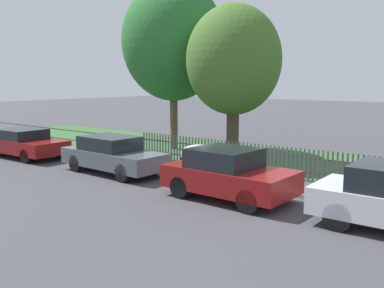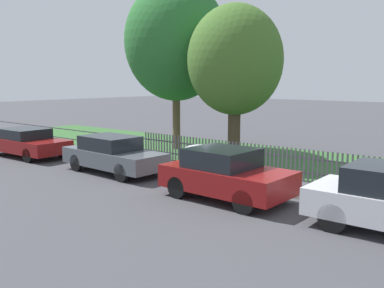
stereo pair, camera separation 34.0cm
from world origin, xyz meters
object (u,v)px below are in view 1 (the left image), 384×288
parked_car_black_saloon (113,154)px  covered_motorcycle (203,156)px  parked_car_silver_hatchback (23,143)px  tree_behind_motorcycle (234,61)px  tree_nearest_kerb (173,42)px  parked_car_navy_estate (228,174)px

parked_car_black_saloon → covered_motorcycle: bearing=41.0°
parked_car_silver_hatchback → tree_behind_motorcycle: (7.81, 5.05, 3.56)m
covered_motorcycle → tree_nearest_kerb: tree_nearest_kerb is taller
parked_car_silver_hatchback → covered_motorcycle: (8.28, 2.27, -0.01)m
parked_car_silver_hatchback → parked_car_navy_estate: size_ratio=1.16×
parked_car_black_saloon → tree_behind_motorcycle: (2.12, 4.86, 3.52)m
parked_car_black_saloon → parked_car_silver_hatchback: bearing=-176.0°
parked_car_black_saloon → parked_car_navy_estate: parked_car_navy_estate is taller
parked_car_black_saloon → tree_behind_motorcycle: tree_behind_motorcycle is taller
parked_car_black_saloon → tree_behind_motorcycle: 6.36m
parked_car_silver_hatchback → tree_nearest_kerb: size_ratio=0.54×
parked_car_navy_estate → tree_nearest_kerb: (-7.15, 6.02, 4.52)m
parked_car_navy_estate → parked_car_silver_hatchback: bearing=-179.1°
parked_car_black_saloon → parked_car_navy_estate: bearing=-1.1°
parked_car_black_saloon → tree_nearest_kerb: 7.56m
parked_car_silver_hatchback → parked_car_black_saloon: bearing=-0.0°
parked_car_navy_estate → tree_behind_motorcycle: tree_behind_motorcycle is taller
parked_car_navy_estate → covered_motorcycle: size_ratio=1.88×
parked_car_silver_hatchback → tree_nearest_kerb: 8.40m
parked_car_black_saloon → covered_motorcycle: size_ratio=2.16×
parked_car_black_saloon → covered_motorcycle: (2.59, 2.09, -0.05)m
parked_car_silver_hatchback → tree_nearest_kerb: tree_nearest_kerb is taller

